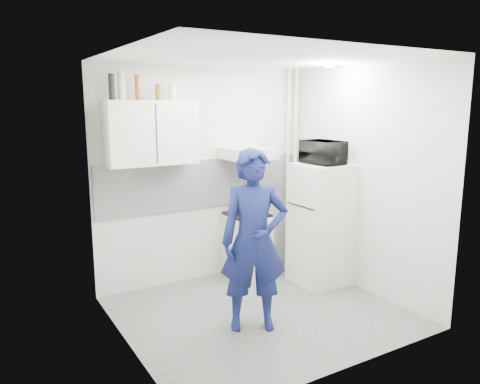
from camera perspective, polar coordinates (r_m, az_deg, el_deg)
floor at (r=5.09m, az=2.51°, el=-14.44°), size 2.80×2.80×0.00m
ceiling at (r=4.63m, az=2.78°, el=16.12°), size 2.80×2.80×0.00m
wall_back at (r=5.76m, az=-4.20°, el=2.08°), size 2.80×0.00×2.80m
wall_left at (r=4.10m, az=-13.95°, el=-1.76°), size 0.00×2.60×2.60m
wall_right at (r=5.57m, az=14.78°, el=1.46°), size 0.00×2.60×2.60m
person at (r=4.47m, az=1.73°, el=-5.95°), size 0.76×0.65×1.76m
stove at (r=5.96m, az=0.85°, el=-6.55°), size 0.49×0.49×0.79m
fridge at (r=5.74m, az=9.83°, el=-3.87°), size 0.61×0.61×1.46m
stove_top at (r=5.85m, az=0.87°, el=-2.74°), size 0.47×0.47×0.03m
saucepan at (r=5.92m, az=1.20°, el=-1.88°), size 0.20×0.20×0.11m
microwave at (r=5.59m, az=10.12°, el=4.78°), size 0.51×0.36×0.27m
bottle_a at (r=5.11m, az=-15.39°, el=12.27°), size 0.06×0.06×0.27m
bottle_b at (r=5.14m, az=-14.26°, el=12.46°), size 0.08×0.08×0.30m
bottle_c at (r=5.20m, az=-12.34°, el=12.35°), size 0.06×0.06×0.27m
canister_a at (r=5.27m, az=-9.91°, el=11.91°), size 0.07×0.07×0.17m
canister_b at (r=5.33m, az=-8.24°, el=11.95°), size 0.09×0.09×0.17m
upper_cabinet at (r=5.24m, az=-10.83°, el=7.11°), size 1.00×0.35×0.70m
range_hood at (r=5.72m, az=0.93°, el=4.78°), size 0.60×0.50×0.14m
backsplash at (r=5.76m, az=-4.12°, el=1.08°), size 2.74×0.03×0.60m
pipe_a at (r=6.37m, az=6.65°, el=2.89°), size 0.05×0.05×2.60m
pipe_b at (r=6.30m, az=5.78°, el=2.81°), size 0.04×0.04×2.60m
ceiling_spot_fixture at (r=5.39m, az=10.78°, el=14.88°), size 0.10×0.10×0.02m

